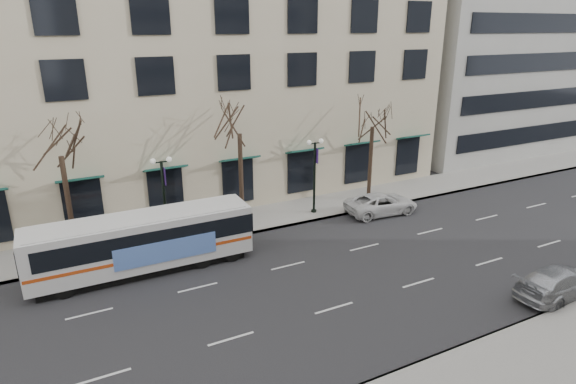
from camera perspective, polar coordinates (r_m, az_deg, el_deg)
ground at (r=24.34m, az=2.53°, el=-10.97°), size 160.00×160.00×0.00m
sidewalk_far at (r=33.62m, az=2.39°, el=-2.03°), size 80.00×4.00×0.15m
building_hotel at (r=40.16m, az=-15.66°, el=18.18°), size 40.00×20.00×24.00m
tree_far_left at (r=27.60m, az=-25.58°, el=5.76°), size 3.60×3.60×8.34m
tree_far_mid at (r=29.50m, az=-5.82°, el=8.69°), size 3.60×3.60×8.55m
tree_far_right at (r=34.44m, az=10.07°, el=9.18°), size 3.60×3.60×8.06m
lamp_post_left at (r=28.56m, az=-14.45°, el=-0.42°), size 1.22×0.45×5.21m
lamp_post_right at (r=32.03m, az=3.18°, el=2.30°), size 1.22×0.45×5.21m
city_bus at (r=26.05m, az=-16.70°, el=-5.57°), size 11.31×2.56×3.06m
silver_car at (r=26.47m, az=29.42°, el=-9.27°), size 5.02×2.24×1.43m
white_pickup at (r=33.43m, az=11.01°, el=-1.36°), size 5.22×2.73×1.40m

